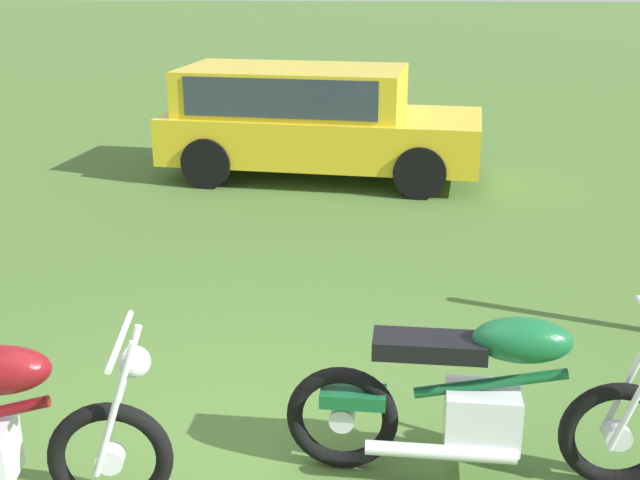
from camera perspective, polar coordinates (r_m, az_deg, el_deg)
motorcycle_green at (r=4.52m, az=11.50°, el=-10.93°), size 2.11×0.64×1.02m
car_yellow at (r=10.74m, az=-0.82°, el=8.88°), size 4.25×2.22×1.43m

